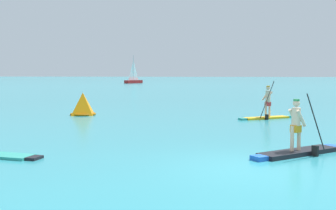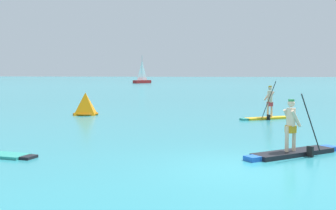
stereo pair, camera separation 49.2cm
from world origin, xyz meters
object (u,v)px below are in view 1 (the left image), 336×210
paddleboarder_far_right (267,111)px  sailboat_left_horizon (133,80)px  paddleboarder_mid_center (298,145)px  race_marker_buoy (83,105)px

paddleboarder_far_right → sailboat_left_horizon: bearing=-104.0°
paddleboarder_mid_center → race_marker_buoy: (-10.25, 10.23, 0.29)m
paddleboarder_far_right → sailboat_left_horizon: size_ratio=0.47×
paddleboarder_far_right → sailboat_left_horizon: (-22.76, 69.59, 0.39)m
paddleboarder_far_right → sailboat_left_horizon: sailboat_left_horizon is taller
paddleboarder_mid_center → paddleboarder_far_right: (-0.02, 9.75, 0.11)m
race_marker_buoy → sailboat_left_horizon: sailboat_left_horizon is taller
paddleboarder_far_right → paddleboarder_mid_center: bearing=58.0°
paddleboarder_mid_center → paddleboarder_far_right: paddleboarder_far_right is taller
paddleboarder_far_right → race_marker_buoy: (-10.23, 0.48, 0.18)m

